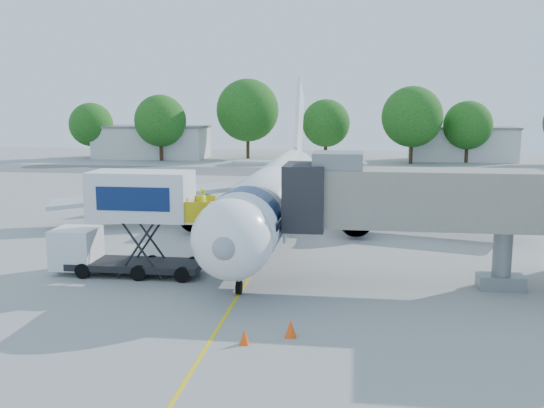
# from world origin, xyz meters

# --- Properties ---
(ground) EXTENTS (160.00, 160.00, 0.00)m
(ground) POSITION_xyz_m (0.00, 0.00, 0.00)
(ground) COLOR #999997
(ground) RESTS_ON ground
(guidance_line) EXTENTS (0.15, 70.00, 0.01)m
(guidance_line) POSITION_xyz_m (0.00, 0.00, 0.01)
(guidance_line) COLOR yellow
(guidance_line) RESTS_ON ground
(taxiway_strip) EXTENTS (120.00, 10.00, 0.01)m
(taxiway_strip) POSITION_xyz_m (0.00, 42.00, 0.00)
(taxiway_strip) COLOR #59595B
(taxiway_strip) RESTS_ON ground
(aircraft) EXTENTS (34.17, 37.73, 11.35)m
(aircraft) POSITION_xyz_m (0.00, 4.12, 2.95)
(aircraft) COLOR white
(aircraft) RESTS_ON ground
(jet_bridge) EXTENTS (13.90, 3.20, 6.60)m
(jet_bridge) POSITION_xyz_m (7.99, -7.00, 4.34)
(jet_bridge) COLOR gray
(jet_bridge) RESTS_ON ground
(catering_hiloader) EXTENTS (8.50, 2.44, 5.50)m
(catering_hiloader) POSITION_xyz_m (-6.27, -7.00, 2.76)
(catering_hiloader) COLOR black
(catering_hiloader) RESTS_ON ground
(ground_tug) EXTENTS (3.53, 2.40, 1.29)m
(ground_tug) POSITION_xyz_m (4.49, -18.85, 0.68)
(ground_tug) COLOR silver
(ground_tug) RESTS_ON ground
(safety_cone_a) EXTENTS (0.45, 0.45, 0.71)m
(safety_cone_a) POSITION_xyz_m (3.00, -14.50, 0.34)
(safety_cone_a) COLOR #FF4D0D
(safety_cone_a) RESTS_ON ground
(safety_cone_b) EXTENTS (0.38, 0.38, 0.60)m
(safety_cone_b) POSITION_xyz_m (1.35, -15.44, 0.29)
(safety_cone_b) COLOR #FF4D0D
(safety_cone_b) RESTS_ON ground
(outbuilding_left) EXTENTS (18.40, 8.40, 5.30)m
(outbuilding_left) POSITION_xyz_m (-28.00, 60.00, 2.66)
(outbuilding_left) COLOR silver
(outbuilding_left) RESTS_ON ground
(outbuilding_right) EXTENTS (16.40, 7.40, 5.30)m
(outbuilding_right) POSITION_xyz_m (22.00, 62.00, 2.66)
(outbuilding_right) COLOR silver
(outbuilding_right) RESTS_ON ground
(tree_a) EXTENTS (7.10, 7.10, 9.06)m
(tree_a) POSITION_xyz_m (-37.58, 58.16, 5.49)
(tree_a) COLOR #382314
(tree_a) RESTS_ON ground
(tree_b) EXTENTS (8.08, 8.08, 10.30)m
(tree_b) POSITION_xyz_m (-24.95, 55.46, 6.25)
(tree_b) COLOR #382314
(tree_b) RESTS_ON ground
(tree_c) EXTENTS (10.10, 10.10, 12.88)m
(tree_c) POSITION_xyz_m (-12.00, 60.73, 7.82)
(tree_c) COLOR #382314
(tree_c) RESTS_ON ground
(tree_d) EXTENTS (7.53, 7.53, 9.61)m
(tree_d) POSITION_xyz_m (0.69, 59.96, 5.83)
(tree_d) COLOR #382314
(tree_d) RESTS_ON ground
(tree_e) EXTENTS (9.01, 9.01, 11.48)m
(tree_e) POSITION_xyz_m (13.61, 55.59, 6.97)
(tree_e) COLOR #382314
(tree_e) RESTS_ON ground
(tree_f) EXTENTS (7.33, 7.33, 9.35)m
(tree_f) POSITION_xyz_m (22.14, 58.57, 5.67)
(tree_f) COLOR #382314
(tree_f) RESTS_ON ground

